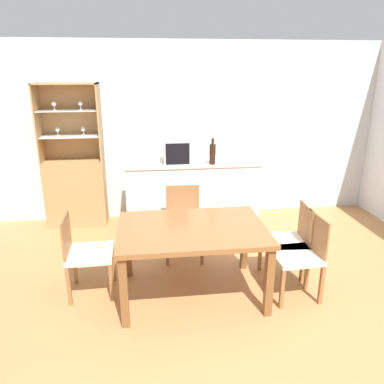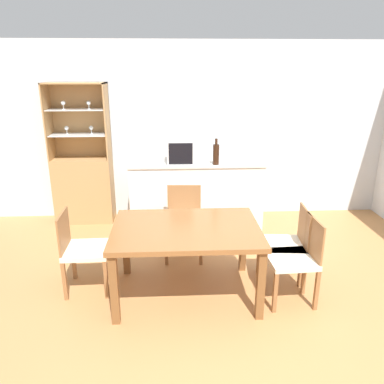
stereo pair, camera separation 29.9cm
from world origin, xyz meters
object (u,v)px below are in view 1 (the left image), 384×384
Objects in this scene: dining_chair_side_right_far at (288,242)px; microwave at (181,150)px; wine_bottle at (213,154)px; display_cabinet at (76,184)px; dining_chair_side_left_far at (86,253)px; dining_table at (192,235)px; dining_chair_side_right_near at (299,255)px; dining_chair_head_far at (184,221)px.

microwave is at bearing 41.17° from dining_chair_side_right_far.
microwave is 0.42m from wine_bottle.
display_cabinet reaches higher than dining_chair_side_left_far.
dining_chair_side_right_far is (1.04, 0.14, -0.20)m from dining_table.
dining_chair_side_left_far is at bearing 94.50° from dining_chair_side_right_far.
wine_bottle is (0.43, 1.32, 0.50)m from dining_table.
microwave is at bearing -19.86° from display_cabinet.
dining_chair_side_left_far is at bearing 171.95° from dining_table.
dining_chair_side_right_near is 2.52× the size of wine_bottle.
dining_table is 1.68× the size of dining_chair_head_far.
display_cabinet is 2.46m from dining_table.
dining_chair_head_far and dining_chair_side_left_far have the same top height.
dining_chair_side_right_near is (1.03, -0.97, 0.00)m from dining_chair_head_far.
dining_chair_side_right_far is (2.46, -1.86, -0.16)m from display_cabinet.
display_cabinet is 2.38× the size of dining_chair_head_far.
dining_table is (1.42, -2.01, 0.04)m from display_cabinet.
microwave is at bearing 88.25° from dining_table.
dining_chair_side_left_far is (-1.04, 0.15, -0.20)m from dining_table.
dining_table is 1.48m from wine_bottle.
dining_chair_side_right_near is 1.73m from wine_bottle.
dining_chair_side_left_far is 2.52× the size of wine_bottle.
microwave reaches higher than dining_table.
microwave is at bearing 28.57° from dining_chair_side_right_near.
display_cabinet is at bearing 160.14° from microwave.
dining_chair_head_far is 0.97m from microwave.
wine_bottle is at bearing 72.03° from dining_table.
dining_chair_head_far is (1.42, -1.19, -0.16)m from display_cabinet.
microwave is (-0.99, 1.33, 0.72)m from dining_chair_side_right_far.
dining_table is at bearing 79.18° from dining_chair_side_right_near.
display_cabinet is 3.09m from dining_chair_side_right_far.
dining_chair_side_right_near is 2.03m from microwave.
dining_chair_side_right_far and dining_chair_head_far have the same top height.
dining_chair_side_right_far is 1.24m from dining_chair_head_far.
display_cabinet is at bearing 125.30° from dining_table.
dining_table is 4.25× the size of wine_bottle.
dining_chair_side_right_far is 1.00× the size of dining_chair_side_left_far.
dining_chair_side_right_far is 0.29m from dining_chair_side_right_near.
dining_chair_side_right_near reaches higher than dining_table.
dining_chair_head_far is at bearing 44.03° from dining_chair_side_right_near.
dining_chair_head_far is (-1.03, 0.68, 0.00)m from dining_chair_side_right_far.
dining_chair_side_right_near is at bearing -58.61° from microwave.
dining_chair_side_right_far is at bearing -53.40° from microwave.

